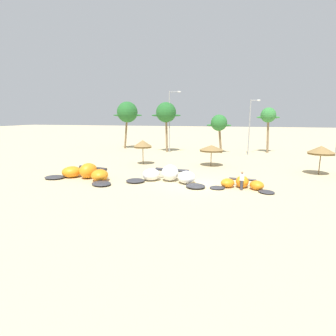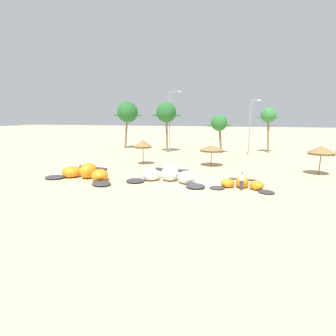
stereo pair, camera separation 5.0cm
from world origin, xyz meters
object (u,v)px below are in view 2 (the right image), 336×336
beach_umbrella_near_palms (321,150)px  palm_left_of_gap (219,123)px  lamppost_west (170,119)px  palm_leftmost (128,112)px  palm_center_left (269,116)px  kite_far_left (85,173)px  lamppost_west_center (251,124)px  palm_left (166,113)px  kite_left_of_center (242,184)px  beach_umbrella_near_van (143,144)px  beach_umbrella_middle (212,148)px  person_near_kites (242,181)px  kite_left (169,176)px

beach_umbrella_near_palms → palm_left_of_gap: (-11.52, 14.36, 2.30)m
beach_umbrella_near_palms → lamppost_west: 23.80m
palm_leftmost → palm_center_left: bearing=0.6°
palm_center_left → lamppost_west: lamppost_west is taller
kite_far_left → lamppost_west_center: bearing=51.7°
palm_left → palm_left_of_gap: (8.89, 0.76, -1.73)m
palm_leftmost → palm_left: 8.77m
kite_far_left → lamppost_west: (3.65, 21.01, 5.10)m
palm_leftmost → lamppost_west: (9.10, -3.30, -1.12)m
kite_left_of_center → lamppost_west_center: 21.35m
palm_center_left → palm_leftmost: bearing=-179.4°
beach_umbrella_near_palms → beach_umbrella_near_van: bearing=176.5°
beach_umbrella_middle → palm_leftmost: 22.64m
beach_umbrella_near_palms → kite_far_left: bearing=-161.4°
person_near_kites → palm_center_left: palm_center_left is taller
person_near_kites → palm_leftmost: size_ratio=0.18×
kite_left → palm_left: (-5.49, 20.49, 6.08)m
lamppost_west → lamppost_west_center: size_ratio=1.18×
kite_left → person_near_kites: 6.84m
lamppost_west → palm_left: bearing=154.1°
kite_far_left → palm_center_left: 31.93m
kite_far_left → lamppost_west_center: (16.63, 21.03, 4.26)m
beach_umbrella_middle → person_near_kites: bearing=-71.7°
beach_umbrella_near_palms → palm_left_of_gap: palm_left_of_gap is taller
palm_left → lamppost_west_center: size_ratio=0.98×
palm_leftmost → lamppost_west_center: (22.09, -3.28, -1.96)m
lamppost_west → kite_left: bearing=-76.9°
kite_left_of_center → palm_center_left: palm_center_left is taller
beach_umbrella_near_palms → lamppost_west_center: lamppost_west_center is taller
person_near_kites → palm_center_left: size_ratio=0.21×
kite_left → beach_umbrella_near_palms: beach_umbrella_near_palms is taller
kite_far_left → palm_left_of_gap: bearing=62.2°
kite_left_of_center → kite_far_left: bearing=-179.2°
beach_umbrella_near_van → palm_center_left: bearing=42.8°
beach_umbrella_near_van → palm_left_of_gap: (8.81, 13.12, 2.30)m
beach_umbrella_middle → palm_left: size_ratio=0.35×
beach_umbrella_near_palms → lamppost_west: lamppost_west is taller
kite_left_of_center → lamppost_west_center: lamppost_west_center is taller
beach_umbrella_near_palms → palm_center_left: size_ratio=0.41×
kite_left → person_near_kites: size_ratio=4.96×
kite_far_left → beach_umbrella_near_palms: 24.59m
lamppost_west_center → beach_umbrella_near_van: bearing=-138.9°
beach_umbrella_near_van → palm_center_left: palm_center_left is taller
kite_left → beach_umbrella_near_van: (-5.42, 8.14, 2.06)m
beach_umbrella_middle → beach_umbrella_near_palms: 11.89m
palm_center_left → kite_left_of_center: bearing=-100.6°
palm_left_of_gap → lamppost_west: size_ratio=0.63×
palm_left → kite_left: bearing=-75.0°
kite_far_left → palm_center_left: bearing=51.4°
beach_umbrella_near_van → palm_left_of_gap: 15.97m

